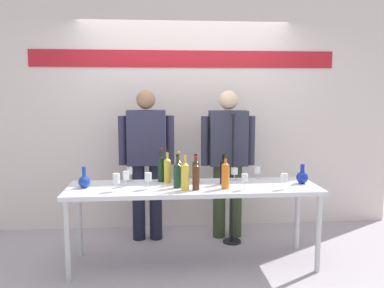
# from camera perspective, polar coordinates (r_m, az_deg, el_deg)

# --- Properties ---
(ground_plane) EXTENTS (10.00, 10.00, 0.00)m
(ground_plane) POSITION_cam_1_polar(r_m,az_deg,el_deg) (4.19, 0.18, -16.16)
(ground_plane) COLOR #A69DA5
(back_wall) EXTENTS (5.18, 0.11, 3.00)m
(back_wall) POSITION_cam_1_polar(r_m,az_deg,el_deg) (5.06, -1.04, 5.39)
(back_wall) COLOR silver
(back_wall) RESTS_ON ground
(display_table) EXTENTS (2.38, 0.67, 0.77)m
(display_table) POSITION_cam_1_polar(r_m,az_deg,el_deg) (3.96, 0.19, -6.66)
(display_table) COLOR silver
(display_table) RESTS_ON ground
(decanter_blue_left) EXTENTS (0.11, 0.11, 0.20)m
(decanter_blue_left) POSITION_cam_1_polar(r_m,az_deg,el_deg) (3.99, -14.67, -4.98)
(decanter_blue_left) COLOR #18389B
(decanter_blue_left) RESTS_ON display_table
(decanter_blue_right) EXTENTS (0.12, 0.12, 0.19)m
(decanter_blue_right) POSITION_cam_1_polar(r_m,az_deg,el_deg) (4.18, 14.99, -4.42)
(decanter_blue_right) COLOR navy
(decanter_blue_right) RESTS_ON display_table
(presenter_left) EXTENTS (0.61, 0.22, 1.68)m
(presenter_left) POSITION_cam_1_polar(r_m,az_deg,el_deg) (4.61, -6.30, -1.51)
(presenter_left) COLOR black
(presenter_left) RESTS_ON ground
(presenter_right) EXTENTS (0.61, 0.22, 1.68)m
(presenter_right) POSITION_cam_1_polar(r_m,az_deg,el_deg) (4.68, 4.99, -1.42)
(presenter_right) COLOR #2F3C23
(presenter_right) RESTS_ON ground
(wine_bottle_0) EXTENTS (0.07, 0.07, 0.34)m
(wine_bottle_0) POSITION_cam_1_polar(r_m,az_deg,el_deg) (4.12, -4.28, -3.27)
(wine_bottle_0) COLOR #18311D
(wine_bottle_0) RESTS_ON display_table
(wine_bottle_1) EXTENTS (0.07, 0.07, 0.32)m
(wine_bottle_1) POSITION_cam_1_polar(r_m,az_deg,el_deg) (3.75, -0.96, -4.36)
(wine_bottle_1) COLOR gold
(wine_bottle_1) RESTS_ON display_table
(wine_bottle_2) EXTENTS (0.07, 0.07, 0.31)m
(wine_bottle_2) POSITION_cam_1_polar(r_m,az_deg,el_deg) (3.76, 0.55, -4.39)
(wine_bottle_2) COLOR #522814
(wine_bottle_2) RESTS_ON display_table
(wine_bottle_3) EXTENTS (0.07, 0.07, 0.30)m
(wine_bottle_3) POSITION_cam_1_polar(r_m,az_deg,el_deg) (4.01, 4.37, -3.73)
(wine_bottle_3) COLOR black
(wine_bottle_3) RESTS_ON display_table
(wine_bottle_4) EXTENTS (0.07, 0.07, 0.32)m
(wine_bottle_4) POSITION_cam_1_polar(r_m,az_deg,el_deg) (4.00, -1.85, -3.76)
(wine_bottle_4) COLOR #C96421
(wine_bottle_4) RESTS_ON display_table
(wine_bottle_5) EXTENTS (0.07, 0.07, 0.32)m
(wine_bottle_5) POSITION_cam_1_polar(r_m,az_deg,el_deg) (3.85, -2.02, -4.17)
(wine_bottle_5) COLOR #1B3A25
(wine_bottle_5) RESTS_ON display_table
(wine_bottle_6) EXTENTS (0.06, 0.06, 0.28)m
(wine_bottle_6) POSITION_cam_1_polar(r_m,az_deg,el_deg) (4.07, 0.53, -3.63)
(wine_bottle_6) COLOR #123D27
(wine_bottle_6) RESTS_ON display_table
(wine_bottle_7) EXTENTS (0.07, 0.07, 0.32)m
(wine_bottle_7) POSITION_cam_1_polar(r_m,az_deg,el_deg) (4.06, -3.42, -3.53)
(wine_bottle_7) COLOR gold
(wine_bottle_7) RESTS_ON display_table
(wine_bottle_8) EXTENTS (0.07, 0.07, 0.30)m
(wine_bottle_8) POSITION_cam_1_polar(r_m,az_deg,el_deg) (3.83, 4.63, -4.22)
(wine_bottle_8) COLOR orange
(wine_bottle_8) RESTS_ON display_table
(wine_glass_left_0) EXTENTS (0.06, 0.06, 0.15)m
(wine_glass_left_0) POSITION_cam_1_polar(r_m,az_deg,el_deg) (3.96, -9.13, -4.36)
(wine_glass_left_0) COLOR white
(wine_glass_left_0) RESTS_ON display_table
(wine_glass_left_1) EXTENTS (0.06, 0.06, 0.14)m
(wine_glass_left_1) POSITION_cam_1_polar(r_m,az_deg,el_deg) (4.16, -8.63, -3.77)
(wine_glass_left_1) COLOR white
(wine_glass_left_1) RESTS_ON display_table
(wine_glass_left_2) EXTENTS (0.06, 0.06, 0.16)m
(wine_glass_left_2) POSITION_cam_1_polar(r_m,az_deg,el_deg) (3.78, -10.43, -4.75)
(wine_glass_left_2) COLOR white
(wine_glass_left_2) RESTS_ON display_table
(wine_glass_left_3) EXTENTS (0.06, 0.06, 0.16)m
(wine_glass_left_3) POSITION_cam_1_polar(r_m,az_deg,el_deg) (3.82, -6.08, -4.59)
(wine_glass_left_3) COLOR white
(wine_glass_left_3) RESTS_ON display_table
(wine_glass_right_0) EXTENTS (0.06, 0.06, 0.15)m
(wine_glass_right_0) POSITION_cam_1_polar(r_m,az_deg,el_deg) (3.80, 7.31, -4.71)
(wine_glass_right_0) COLOR white
(wine_glass_right_0) RESTS_ON display_table
(wine_glass_right_1) EXTENTS (0.06, 0.06, 0.13)m
(wine_glass_right_1) POSITION_cam_1_polar(r_m,az_deg,el_deg) (4.31, 9.03, -3.62)
(wine_glass_right_1) COLOR white
(wine_glass_right_1) RESTS_ON display_table
(wine_glass_right_2) EXTENTS (0.07, 0.07, 0.13)m
(wine_glass_right_2) POSITION_cam_1_polar(r_m,az_deg,el_deg) (4.20, 5.88, -3.78)
(wine_glass_right_2) COLOR white
(wine_glass_right_2) RESTS_ON display_table
(wine_glass_right_3) EXTENTS (0.07, 0.07, 0.15)m
(wine_glass_right_3) POSITION_cam_1_polar(r_m,az_deg,el_deg) (3.89, 12.64, -4.63)
(wine_glass_right_3) COLOR white
(wine_glass_right_3) RESTS_ON display_table
(microphone_stand) EXTENTS (0.20, 0.20, 1.46)m
(microphone_stand) POSITION_cam_1_polar(r_m,az_deg,el_deg) (4.59, 5.61, -7.72)
(microphone_stand) COLOR black
(microphone_stand) RESTS_ON ground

